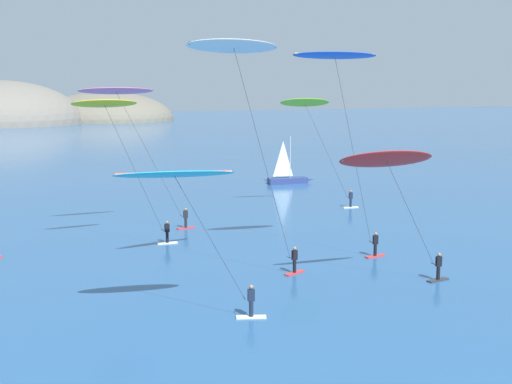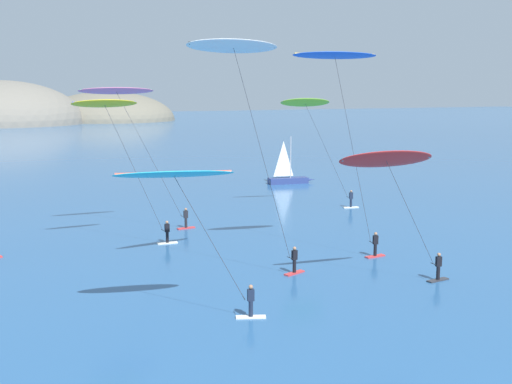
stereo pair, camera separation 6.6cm
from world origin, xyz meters
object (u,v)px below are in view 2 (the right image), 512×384
kitesurfer_cyan (180,184)px  kitesurfer_pink (123,103)px  kitesurfer_red (390,166)px  kitesurfer_white (239,64)px  kitesurfer_blue (338,71)px  kitesurfer_lime (310,112)px  sailboat_near (290,178)px  kitesurfer_yellow (112,119)px

kitesurfer_cyan → kitesurfer_pink: (2.14, 20.52, 3.31)m
kitesurfer_red → kitesurfer_white: bearing=153.1°
kitesurfer_blue → kitesurfer_white: 8.33m
kitesurfer_lime → kitesurfer_red: bearing=-108.4°
sailboat_near → kitesurfer_pink: kitesurfer_pink is taller
kitesurfer_pink → kitesurfer_red: kitesurfer_pink is taller
sailboat_near → kitesurfer_blue: (-13.52, -32.29, 11.76)m
kitesurfer_blue → kitesurfer_yellow: (-12.67, 8.89, -3.16)m
kitesurfer_blue → kitesurfer_lime: (7.21, 16.53, -3.24)m
kitesurfer_yellow → kitesurfer_white: (4.72, -11.33, 3.41)m
kitesurfer_blue → kitesurfer_red: bearing=-93.5°
kitesurfer_yellow → kitesurfer_pink: bearing=68.0°
kitesurfer_blue → kitesurfer_lime: 18.32m
kitesurfer_yellow → kitesurfer_lime: (19.88, 7.65, -0.07)m
kitesurfer_white → kitesurfer_red: (7.57, -3.85, -5.66)m
kitesurfer_yellow → kitesurfer_lime: 21.30m
sailboat_near → kitesurfer_yellow: kitesurfer_yellow is taller
kitesurfer_pink → kitesurfer_blue: bearing=-51.4°
kitesurfer_yellow → kitesurfer_white: kitesurfer_white is taller
kitesurfer_red → kitesurfer_cyan: bearing=-176.7°
kitesurfer_lime → kitesurfer_pink: bearing=-170.5°
sailboat_near → kitesurfer_pink: (-24.32, -18.78, 9.55)m
kitesurfer_lime → sailboat_near: bearing=68.2°
kitesurfer_cyan → kitesurfer_blue: bearing=28.5°
kitesurfer_blue → kitesurfer_white: size_ratio=0.97×
kitesurfer_yellow → kitesurfer_pink: size_ratio=0.93×
kitesurfer_yellow → kitesurfer_red: (12.29, -15.17, -2.24)m
kitesurfer_yellow → kitesurfer_red: kitesurfer_yellow is taller
sailboat_near → kitesurfer_yellow: size_ratio=0.56×
sailboat_near → kitesurfer_white: bearing=-121.7°
kitesurfer_lime → kitesurfer_cyan: bearing=-130.6°
kitesurfer_cyan → kitesurfer_yellow: kitesurfer_yellow is taller
sailboat_near → kitesurfer_red: bearing=-109.8°
kitesurfer_blue → kitesurfer_red: 8.30m
kitesurfer_cyan → kitesurfer_red: size_ratio=0.95×
kitesurfer_cyan → kitesurfer_yellow: bearing=89.0°
kitesurfer_lime → kitesurfer_white: size_ratio=0.75×
kitesurfer_cyan → kitesurfer_red: bearing=3.3°
kitesurfer_yellow → kitesurfer_red: bearing=-51.0°
sailboat_near → kitesurfer_blue: bearing=-112.7°
kitesurfer_cyan → kitesurfer_pink: bearing=84.0°
kitesurfer_white → kitesurfer_yellow: bearing=112.6°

